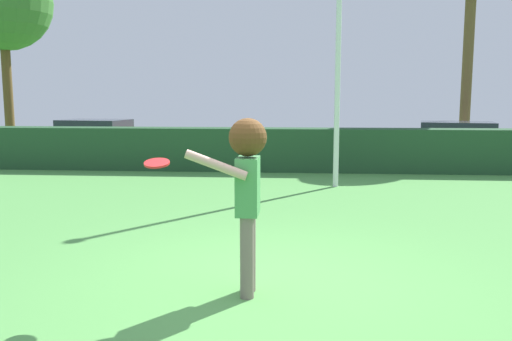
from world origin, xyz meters
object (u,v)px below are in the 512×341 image
object	(u,v)px
parked_car_red	(95,136)
parked_car_silver	(456,140)
lamppost	(339,32)
willow_tree	(2,2)
person	(247,180)
frisbee	(157,163)

from	to	relation	value
parked_car_red	parked_car_silver	xyz separation A→B (m)	(12.08, -0.67, 0.00)
parked_car_red	lamppost	bearing A→B (deg)	-36.66
parked_car_silver	willow_tree	xyz separation A→B (m)	(-15.90, 1.99, 4.79)
person	frisbee	bearing A→B (deg)	-173.83
frisbee	parked_car_silver	size ratio (longest dim) A/B	0.06
lamppost	parked_car_red	world-z (taller)	lamppost
lamppost	willow_tree	xyz separation A→B (m)	(-11.76, 7.22, 2.05)
frisbee	parked_car_silver	world-z (taller)	frisbee
lamppost	frisbee	bearing A→B (deg)	-107.99
person	parked_car_silver	xyz separation A→B (m)	(5.50, 12.03, -0.50)
person	parked_car_silver	world-z (taller)	person
parked_car_red	parked_car_silver	world-z (taller)	same
lamppost	parked_car_red	size ratio (longest dim) A/B	1.41
lamppost	willow_tree	distance (m)	13.95
frisbee	parked_car_silver	bearing A→B (deg)	62.24
person	willow_tree	world-z (taller)	willow_tree
person	willow_tree	size ratio (longest dim) A/B	0.25
frisbee	parked_car_red	distance (m)	14.03
lamppost	parked_car_silver	bearing A→B (deg)	51.62
frisbee	willow_tree	size ratio (longest dim) A/B	0.03
person	frisbee	world-z (taller)	person
person	lamppost	distance (m)	7.28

